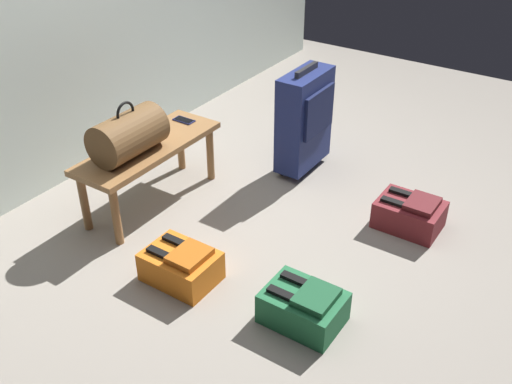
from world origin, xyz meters
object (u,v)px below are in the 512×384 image
(backpack_green, at_px, (304,307))
(backpack_orange, at_px, (181,265))
(backpack_maroon, at_px, (410,214))
(cell_phone, at_px, (184,120))
(bench, at_px, (149,154))
(duffel_bag_brown, at_px, (128,135))
(suitcase_upright_navy, at_px, (305,119))

(backpack_green, xyz_separation_m, backpack_orange, (-0.09, 0.70, 0.00))
(backpack_maroon, bearing_deg, cell_phone, 99.98)
(cell_phone, relative_size, backpack_green, 0.38)
(bench, distance_m, duffel_bag_brown, 0.25)
(backpack_orange, bearing_deg, cell_phone, 37.79)
(backpack_green, bearing_deg, cell_phone, 60.31)
(suitcase_upright_navy, xyz_separation_m, backpack_orange, (-1.39, -0.05, -0.29))
(cell_phone, xyz_separation_m, backpack_orange, (-0.87, -0.67, -0.33))
(backpack_maroon, bearing_deg, bench, 113.76)
(cell_phone, bearing_deg, suitcase_upright_navy, -50.09)
(duffel_bag_brown, distance_m, cell_phone, 0.55)
(backpack_green, height_order, backpack_orange, same)
(bench, xyz_separation_m, backpack_maroon, (0.65, -1.47, -0.26))
(bench, relative_size, backpack_maroon, 2.63)
(suitcase_upright_navy, bearing_deg, backpack_maroon, -106.03)
(backpack_green, bearing_deg, suitcase_upright_navy, 29.99)
(duffel_bag_brown, distance_m, backpack_maroon, 1.73)
(suitcase_upright_navy, distance_m, backpack_orange, 1.42)
(backpack_orange, bearing_deg, bench, 52.82)
(bench, xyz_separation_m, cell_phone, (0.38, 0.03, 0.07))
(cell_phone, height_order, suitcase_upright_navy, suitcase_upright_navy)
(duffel_bag_brown, height_order, backpack_orange, duffel_bag_brown)
(bench, bearing_deg, cell_phone, 4.89)
(suitcase_upright_navy, relative_size, backpack_maroon, 1.98)
(backpack_maroon, bearing_deg, duffel_bag_brown, 118.43)
(bench, relative_size, suitcase_upright_navy, 1.33)
(bench, height_order, cell_phone, cell_phone)
(bench, height_order, duffel_bag_brown, duffel_bag_brown)
(backpack_green, distance_m, backpack_orange, 0.70)
(duffel_bag_brown, height_order, suitcase_upright_navy, same)
(bench, distance_m, cell_phone, 0.39)
(cell_phone, distance_m, backpack_orange, 1.15)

